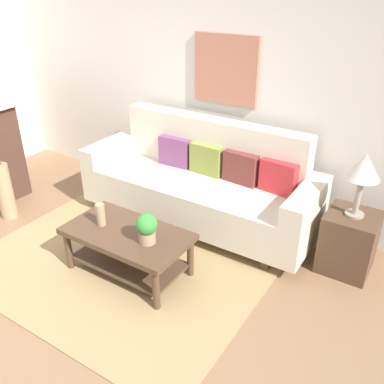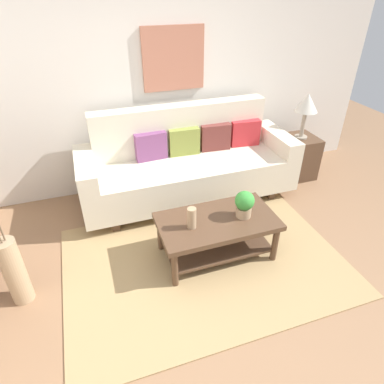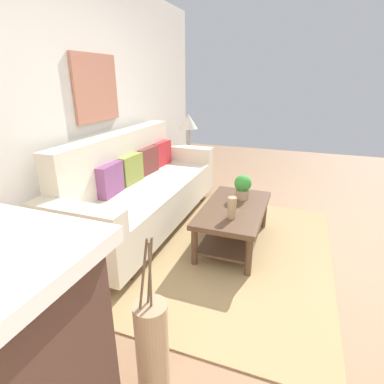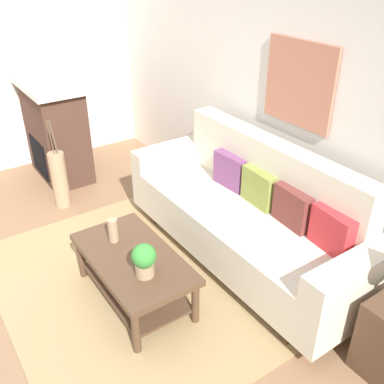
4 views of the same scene
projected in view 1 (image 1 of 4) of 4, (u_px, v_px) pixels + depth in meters
ground_plane at (73, 301)px, 3.45m from camera, size 9.74×9.74×0.00m
wall_back at (210, 84)px, 4.45m from camera, size 5.74×0.10×2.70m
area_rug at (114, 269)px, 3.82m from camera, size 2.59×1.82×0.01m
couch at (200, 185)px, 4.38m from camera, size 2.49×0.84×1.08m
throw_pillow_plum at (175, 152)px, 4.55m from camera, size 0.37×0.14×0.32m
throw_pillow_olive at (207, 159)px, 4.36m from camera, size 0.37×0.14×0.32m
throw_pillow_maroon at (241, 168)px, 4.17m from camera, size 0.37×0.15×0.32m
throw_pillow_crimson at (278, 177)px, 3.98m from camera, size 0.37×0.15×0.32m
coffee_table at (128, 243)px, 3.65m from camera, size 1.10×0.60×0.43m
tabletop_vase at (101, 215)px, 3.65m from camera, size 0.08×0.08×0.20m
potted_plant_tabletop at (147, 228)px, 3.39m from camera, size 0.18×0.18×0.26m
side_table at (348, 242)px, 3.72m from camera, size 0.44×0.44×0.56m
table_lamp at (364, 169)px, 3.39m from camera, size 0.28×0.28×0.57m
floor_vase at (5, 191)px, 4.50m from camera, size 0.17×0.17×0.63m
framed_painting at (225, 70)px, 4.21m from camera, size 0.71×0.03×0.69m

